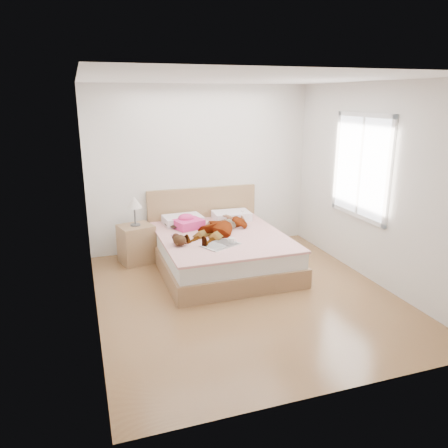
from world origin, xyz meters
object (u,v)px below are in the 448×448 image
towel (188,222)px  coffee_mug (231,241)px  nightstand (136,241)px  woman (223,224)px  bed (220,248)px  magazine (221,245)px  plush_toy (179,240)px  phone (184,216)px

towel → coffee_mug: size_ratio=3.94×
coffee_mug → nightstand: nightstand is taller
woman → coffee_mug: size_ratio=12.68×
woman → coffee_mug: 0.63m
woman → towel: bearing=-165.9°
bed → towel: size_ratio=4.33×
towel → magazine: towel is taller
bed → plush_toy: 0.82m
phone → bed: (0.42, -0.50, -0.40)m
phone → nightstand: 0.80m
towel → magazine: size_ratio=0.85×
phone → plush_toy: size_ratio=0.31×
phone → coffee_mug: phone is taller
towel → plush_toy: 0.79m
coffee_mug → nightstand: bearing=136.5°
woman → nightstand: size_ratio=1.53×
woman → phone: size_ratio=17.67×
magazine → coffee_mug: size_ratio=4.62×
coffee_mug → plush_toy: 0.70m
woman → bed: 0.37m
woman → plush_toy: size_ratio=5.45×
woman → coffee_mug: bearing=-51.3°
woman → bed: size_ratio=0.74×
phone → towel: size_ratio=0.18×
woman → towel: woman is taller
magazine → woman: bearing=68.6°
towel → woman: bearing=-33.0°
magazine → plush_toy: size_ratio=1.99×
woman → nightstand: nightstand is taller
phone → magazine: bearing=-118.7°
phone → bed: bed is taller
magazine → plush_toy: 0.56m
towel → magazine: (0.21, -0.91, -0.08)m
nightstand → magazine: bearing=-47.5°
bed → coffee_mug: 0.59m
bed → plush_toy: bearing=-154.0°
phone → nightstand: bearing=133.2°
bed → nightstand: nightstand is taller
woman → nightstand: 1.33m
phone → bed: size_ratio=0.04×
magazine → coffee_mug: (0.15, -0.00, 0.04)m
plush_toy → nightstand: bearing=117.4°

